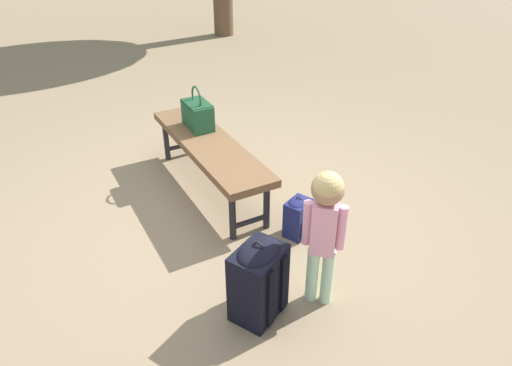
{
  "coord_description": "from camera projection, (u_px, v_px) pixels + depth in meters",
  "views": [
    {
      "loc": [
        2.31,
        -1.73,
        2.11
      ],
      "look_at": [
        0.22,
        0.03,
        0.45
      ],
      "focal_mm": 32.48,
      "sensor_mm": 36.0,
      "label": 1
    }
  ],
  "objects": [
    {
      "name": "ground_plane",
      "position": [
        234.0,
        223.0,
        3.55
      ],
      "size": [
        40.0,
        40.0,
        0.0
      ],
      "primitive_type": "plane",
      "color": "#7F6B51",
      "rests_on": "ground"
    },
    {
      "name": "backpack_small",
      "position": [
        298.0,
        216.0,
        3.35
      ],
      "size": [
        0.2,
        0.22,
        0.33
      ],
      "color": "#191E4C",
      "rests_on": "ground"
    },
    {
      "name": "park_bench",
      "position": [
        209.0,
        148.0,
        3.77
      ],
      "size": [
        1.65,
        0.71,
        0.45
      ],
      "color": "brown",
      "rests_on": "ground"
    },
    {
      "name": "child_standing",
      "position": [
        325.0,
        220.0,
        2.56
      ],
      "size": [
        0.21,
        0.19,
        0.91
      ],
      "color": "#B2D8B2",
      "rests_on": "ground"
    },
    {
      "name": "backpack_large",
      "position": [
        258.0,
        278.0,
        2.65
      ],
      "size": [
        0.33,
        0.37,
        0.53
      ],
      "color": "black",
      "rests_on": "ground"
    },
    {
      "name": "handbag",
      "position": [
        198.0,
        114.0,
        3.91
      ],
      "size": [
        0.35,
        0.24,
        0.37
      ],
      "color": "#1E4C2D",
      "rests_on": "park_bench"
    }
  ]
}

